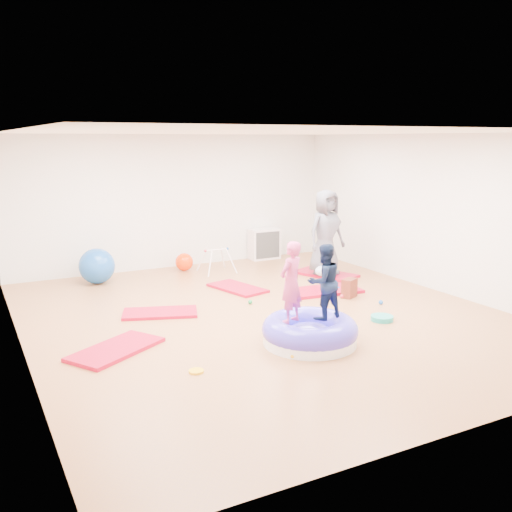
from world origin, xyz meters
TOP-DOWN VIEW (x-y plane):
  - room at (0.00, 0.00)m, footprint 7.01×8.01m
  - gym_mat_front_left at (-2.43, -0.42)m, footprint 1.39×1.18m
  - gym_mat_mid_left at (-1.42, 0.85)m, footprint 1.28×0.93m
  - gym_mat_center_back at (0.32, 1.65)m, footprint 0.83×1.25m
  - gym_mat_right at (1.62, 0.74)m, footprint 1.37×0.80m
  - gym_mat_rear_right at (2.37, 1.80)m, footprint 1.05×1.39m
  - inflatable_cushion at (-0.05, -1.35)m, footprint 1.29×1.29m
  - child_pink at (-0.31, -1.28)m, footprint 0.47×0.40m
  - child_navy at (0.15, -1.36)m, footprint 0.51×0.40m
  - adult_caregiver at (2.32, 1.75)m, footprint 0.88×0.64m
  - infant at (2.19, 1.55)m, footprint 0.38×0.39m
  - ball_pit_balls at (1.00, -0.03)m, footprint 2.96×3.56m
  - exercise_ball_blue at (-1.85, 3.28)m, footprint 0.68×0.68m
  - exercise_ball_orange at (-0.00, 3.52)m, footprint 0.37×0.37m
  - infant_play_gym at (0.50, 2.98)m, footprint 0.66×0.63m
  - cube_shelf at (2.05, 3.79)m, footprint 0.70×0.34m
  - balance_disc at (1.46, -1.03)m, footprint 0.34×0.34m
  - backpack at (1.81, 0.26)m, footprint 0.33×0.28m
  - yellow_toy at (-1.76, -1.54)m, footprint 0.18×0.18m

SIDE VIEW (x-z plane):
  - yellow_toy at x=-1.76m, z-range 0.00..0.03m
  - gym_mat_center_back at x=0.32m, z-range 0.00..0.05m
  - gym_mat_mid_left at x=-1.42m, z-range 0.00..0.05m
  - gym_mat_front_left at x=-2.43m, z-range 0.00..0.05m
  - gym_mat_rear_right at x=2.37m, z-range 0.00..0.05m
  - gym_mat_right at x=1.62m, z-range 0.00..0.05m
  - ball_pit_balls at x=1.00m, z-range 0.00..0.08m
  - balance_disc at x=1.46m, z-range 0.00..0.08m
  - inflatable_cushion at x=-0.05m, z-range -0.04..0.36m
  - backpack at x=1.81m, z-range 0.00..0.33m
  - infant at x=2.19m, z-range 0.05..0.28m
  - exercise_ball_orange at x=0.00m, z-range 0.00..0.37m
  - exercise_ball_blue at x=-1.85m, z-range 0.00..0.68m
  - infant_play_gym at x=0.50m, z-range 0.09..0.59m
  - cube_shelf at x=2.05m, z-range 0.00..0.70m
  - child_navy at x=0.15m, z-range 0.37..1.40m
  - adult_caregiver at x=2.32m, z-range 0.05..1.73m
  - child_pink at x=-0.31m, z-range 0.37..1.46m
  - room at x=0.00m, z-range 0.00..2.80m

